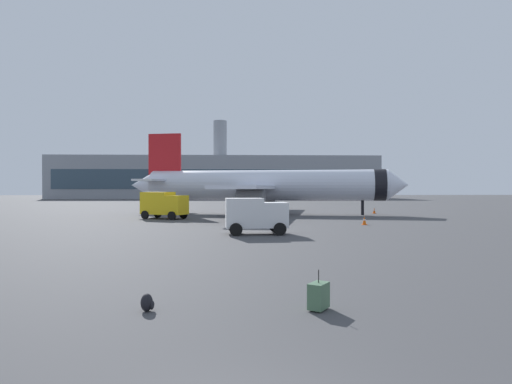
{
  "coord_description": "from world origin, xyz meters",
  "views": [
    {
      "loc": [
        0.01,
        -5.53,
        3.32
      ],
      "look_at": [
        1.33,
        29.7,
        3.0
      ],
      "focal_mm": 30.44,
      "sensor_mm": 36.0,
      "label": 1
    }
  ],
  "objects_px": {
    "service_truck": "(164,204)",
    "safety_cone_far": "(364,221)",
    "airplane_at_gate": "(264,185)",
    "safety_cone_mid": "(145,213)",
    "cargo_van": "(255,214)",
    "rolling_suitcase": "(319,296)",
    "safety_cone_near": "(374,211)",
    "traveller_backpack": "(147,303)"
  },
  "relations": [
    {
      "from": "safety_cone_far",
      "to": "rolling_suitcase",
      "type": "distance_m",
      "value": 28.49
    },
    {
      "from": "safety_cone_far",
      "to": "traveller_backpack",
      "type": "bearing_deg",
      "value": -117.01
    },
    {
      "from": "airplane_at_gate",
      "to": "safety_cone_mid",
      "type": "xyz_separation_m",
      "value": [
        -14.26,
        -3.5,
        -3.32
      ]
    },
    {
      "from": "airplane_at_gate",
      "to": "service_truck",
      "type": "bearing_deg",
      "value": -144.56
    },
    {
      "from": "safety_cone_far",
      "to": "traveller_backpack",
      "type": "height_order",
      "value": "safety_cone_far"
    },
    {
      "from": "service_truck",
      "to": "safety_cone_near",
      "type": "bearing_deg",
      "value": 18.94
    },
    {
      "from": "cargo_van",
      "to": "safety_cone_far",
      "type": "height_order",
      "value": "cargo_van"
    },
    {
      "from": "safety_cone_far",
      "to": "rolling_suitcase",
      "type": "height_order",
      "value": "rolling_suitcase"
    },
    {
      "from": "safety_cone_mid",
      "to": "airplane_at_gate",
      "type": "bearing_deg",
      "value": 13.78
    },
    {
      "from": "service_truck",
      "to": "cargo_van",
      "type": "height_order",
      "value": "service_truck"
    },
    {
      "from": "safety_cone_near",
      "to": "rolling_suitcase",
      "type": "height_order",
      "value": "rolling_suitcase"
    },
    {
      "from": "airplane_at_gate",
      "to": "cargo_van",
      "type": "distance_m",
      "value": 24.15
    },
    {
      "from": "airplane_at_gate",
      "to": "safety_cone_mid",
      "type": "bearing_deg",
      "value": -166.22
    },
    {
      "from": "service_truck",
      "to": "safety_cone_mid",
      "type": "relative_size",
      "value": 7.67
    },
    {
      "from": "cargo_van",
      "to": "safety_cone_near",
      "type": "xyz_separation_m",
      "value": [
        16.41,
        24.78,
        -1.08
      ]
    },
    {
      "from": "safety_cone_far",
      "to": "traveller_backpack",
      "type": "xyz_separation_m",
      "value": [
        -13.74,
        -26.95,
        -0.16
      ]
    },
    {
      "from": "safety_cone_mid",
      "to": "cargo_van",
      "type": "bearing_deg",
      "value": -59.01
    },
    {
      "from": "service_truck",
      "to": "traveller_backpack",
      "type": "bearing_deg",
      "value": -80.83
    },
    {
      "from": "safety_cone_near",
      "to": "rolling_suitcase",
      "type": "xyz_separation_m",
      "value": [
        -15.39,
        -44.18,
        0.02
      ]
    },
    {
      "from": "service_truck",
      "to": "safety_cone_mid",
      "type": "bearing_deg",
      "value": 123.42
    },
    {
      "from": "airplane_at_gate",
      "to": "safety_cone_near",
      "type": "relative_size",
      "value": 47.1
    },
    {
      "from": "airplane_at_gate",
      "to": "safety_cone_mid",
      "type": "distance_m",
      "value": 15.05
    },
    {
      "from": "airplane_at_gate",
      "to": "cargo_van",
      "type": "xyz_separation_m",
      "value": [
        -1.96,
        -23.97,
        -2.21
      ]
    },
    {
      "from": "cargo_van",
      "to": "safety_cone_far",
      "type": "relative_size",
      "value": 5.75
    },
    {
      "from": "airplane_at_gate",
      "to": "cargo_van",
      "type": "height_order",
      "value": "airplane_at_gate"
    },
    {
      "from": "service_truck",
      "to": "cargo_van",
      "type": "relative_size",
      "value": 1.16
    },
    {
      "from": "service_truck",
      "to": "rolling_suitcase",
      "type": "height_order",
      "value": "service_truck"
    },
    {
      "from": "service_truck",
      "to": "safety_cone_far",
      "type": "distance_m",
      "value": 21.19
    },
    {
      "from": "rolling_suitcase",
      "to": "traveller_backpack",
      "type": "bearing_deg",
      "value": 179.47
    },
    {
      "from": "service_truck",
      "to": "safety_cone_far",
      "type": "xyz_separation_m",
      "value": [
        19.44,
        -8.35,
        -1.22
      ]
    },
    {
      "from": "safety_cone_far",
      "to": "cargo_van",
      "type": "bearing_deg",
      "value": -143.13
    },
    {
      "from": "airplane_at_gate",
      "to": "service_truck",
      "type": "xyz_separation_m",
      "value": [
        -11.27,
        -8.02,
        -2.05
      ]
    },
    {
      "from": "service_truck",
      "to": "safety_cone_near",
      "type": "height_order",
      "value": "service_truck"
    },
    {
      "from": "cargo_van",
      "to": "airplane_at_gate",
      "type": "bearing_deg",
      "value": 85.33
    },
    {
      "from": "service_truck",
      "to": "rolling_suitcase",
      "type": "xyz_separation_m",
      "value": [
        10.33,
        -35.35,
        -1.22
      ]
    },
    {
      "from": "safety_cone_near",
      "to": "safety_cone_far",
      "type": "height_order",
      "value": "safety_cone_far"
    },
    {
      "from": "airplane_at_gate",
      "to": "safety_cone_far",
      "type": "bearing_deg",
      "value": -63.48
    },
    {
      "from": "cargo_van",
      "to": "rolling_suitcase",
      "type": "relative_size",
      "value": 4.12
    },
    {
      "from": "airplane_at_gate",
      "to": "safety_cone_mid",
      "type": "height_order",
      "value": "airplane_at_gate"
    },
    {
      "from": "safety_cone_mid",
      "to": "safety_cone_far",
      "type": "height_order",
      "value": "safety_cone_far"
    },
    {
      "from": "rolling_suitcase",
      "to": "safety_cone_near",
      "type": "bearing_deg",
      "value": 70.79
    },
    {
      "from": "safety_cone_near",
      "to": "traveller_backpack",
      "type": "xyz_separation_m",
      "value": [
        -20.03,
        -44.14,
        -0.14
      ]
    }
  ]
}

